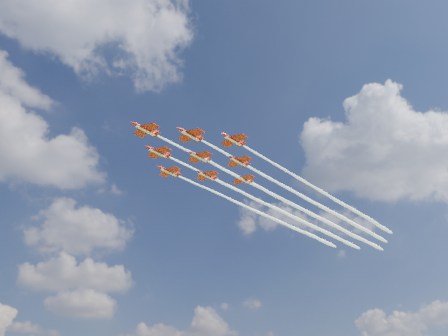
{
  "coord_description": "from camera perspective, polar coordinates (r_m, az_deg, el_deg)",
  "views": [
    {
      "loc": [
        -39.91,
        -109.32,
        8.3
      ],
      "look_at": [
        15.1,
        -2.17,
        73.59
      ],
      "focal_mm": 35.0,
      "sensor_mm": 36.0,
      "label": 1
    }
  ],
  "objects": [
    {
      "name": "jet_lead",
      "position": [
        158.15,
        6.39,
        -3.43
      ],
      "size": [
        114.49,
        44.32,
        2.37
      ],
      "rotation": [
        0.0,
        0.0,
        0.35
      ],
      "color": "#BA160A"
    },
    {
      "name": "jet_row2_port",
      "position": [
        162.37,
        10.56,
        -3.79
      ],
      "size": [
        114.49,
        44.32,
        2.37
      ],
      "rotation": [
        0.0,
        0.0,
        0.35
      ],
      "color": "#BA160A"
    },
    {
      "name": "jet_row2_starb",
      "position": [
        169.51,
        6.59,
        -5.18
      ],
      "size": [
        114.49,
        44.32,
        2.37
      ],
      "rotation": [
        0.0,
        0.0,
        0.35
      ],
      "color": "#BA160A"
    },
    {
      "name": "jet_row3_port",
      "position": [
        167.41,
        14.51,
        -4.12
      ],
      "size": [
        114.49,
        44.32,
        2.37
      ],
      "rotation": [
        0.0,
        0.0,
        0.35
      ],
      "color": "#BA160A"
    },
    {
      "name": "jet_row3_centre",
      "position": [
        173.77,
        10.5,
        -5.48
      ],
      "size": [
        114.49,
        44.32,
        2.37
      ],
      "rotation": [
        0.0,
        0.0,
        0.35
      ],
      "color": "#BA160A"
    },
    {
      "name": "jet_row3_starb",
      "position": [
        181.02,
        6.78,
        -6.72
      ],
      "size": [
        114.49,
        44.32,
        2.37
      ],
      "rotation": [
        0.0,
        0.0,
        0.35
      ],
      "color": "#BA160A"
    },
    {
      "name": "jet_row4_port",
      "position": [
        178.8,
        14.21,
        -5.74
      ],
      "size": [
        114.49,
        44.32,
        2.37
      ],
      "rotation": [
        0.0,
        0.0,
        0.35
      ],
      "color": "#BA160A"
    },
    {
      "name": "jet_row4_starb",
      "position": [
        185.31,
        10.45,
        -6.96
      ],
      "size": [
        114.49,
        44.32,
        2.37
      ],
      "rotation": [
        0.0,
        0.0,
        0.35
      ],
      "color": "#BA160A"
    },
    {
      "name": "jet_tail",
      "position": [
        190.32,
        13.94,
        -7.17
      ],
      "size": [
        114.49,
        44.32,
        2.37
      ],
      "rotation": [
        0.0,
        0.0,
        0.35
      ],
      "color": "#BA160A"
    }
  ]
}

